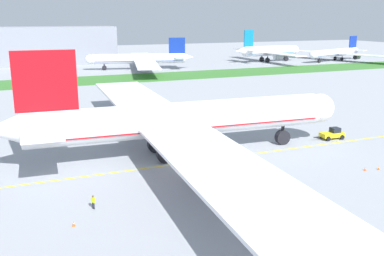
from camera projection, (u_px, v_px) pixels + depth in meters
The scene contains 15 objects.
ground_plane at pixel (177, 166), 67.92m from camera, with size 600.00×600.00×0.00m, color #9399A0.
apron_taxi_line at pixel (175, 164), 68.74m from camera, with size 280.00×0.36×0.01m, color yellow.
grass_median_strip at pixel (77, 81), 158.08m from camera, with size 320.00×24.00×0.10m, color #38722D.
airliner_foreground at pixel (177, 120), 71.76m from camera, with size 59.68×95.92×17.85m.
pushback_tug at pixel (332, 134), 82.94m from camera, with size 6.28×2.65×2.15m.
ground_crew_wingwalker_port at pixel (93, 201), 52.52m from camera, with size 0.48×0.52×1.74m.
ground_crew_marshaller_front at pixel (280, 181), 58.80m from camera, with size 0.43×0.57×1.75m.
traffic_cone_near_nose at pixel (379, 168), 66.32m from camera, with size 0.36×0.36×0.58m.
traffic_cone_port_wing at pixel (365, 169), 65.94m from camera, with size 0.36×0.36×0.58m.
traffic_cone_starboard_wing at pixel (74, 224), 48.37m from camera, with size 0.36×0.36×0.58m.
service_truck_fuel_bowser at pixel (38, 113), 97.82m from camera, with size 4.78×3.45×2.88m.
parked_airliner_far_centre at pixel (141, 59), 192.24m from camera, with size 46.58×76.13×13.71m.
parked_airliner_far_right at pixel (268, 51), 224.78m from camera, with size 37.85×57.35×16.24m.
parked_airliner_far_outer at pixel (337, 53), 230.92m from camera, with size 44.51×73.80×12.52m.
terminal_building at pixel (7, 47), 206.54m from camera, with size 101.14×20.00×18.00m, color gray.
Camera 1 is at (-22.76, -60.28, 22.40)m, focal length 41.04 mm.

